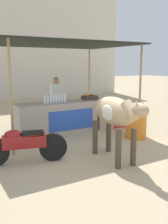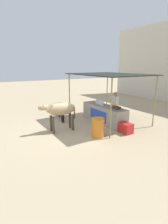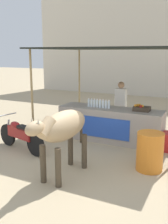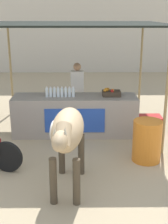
% 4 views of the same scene
% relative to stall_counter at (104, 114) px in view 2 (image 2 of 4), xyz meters
% --- Properties ---
extents(ground_plane, '(60.00, 60.00, 0.00)m').
position_rel_stall_counter_xyz_m(ground_plane, '(0.00, -2.20, -0.48)').
color(ground_plane, tan).
extents(stall_counter, '(3.00, 0.82, 0.96)m').
position_rel_stall_counter_xyz_m(stall_counter, '(0.00, 0.00, 0.00)').
color(stall_counter, '#9E9389').
rests_on(stall_counter, ground).
extents(stall_awning, '(4.20, 3.20, 2.65)m').
position_rel_stall_counter_xyz_m(stall_awning, '(0.00, 0.30, 2.07)').
color(stall_awning, black).
rests_on(stall_awning, ground).
extents(water_bottle_row, '(0.70, 0.07, 0.25)m').
position_rel_stall_counter_xyz_m(water_bottle_row, '(-0.35, -0.05, 0.59)').
color(water_bottle_row, silver).
rests_on(water_bottle_row, stall_counter).
extents(fruit_crate, '(0.44, 0.32, 0.18)m').
position_rel_stall_counter_xyz_m(fruit_crate, '(0.87, 0.05, 0.55)').
color(fruit_crate, '#3F3326').
rests_on(fruit_crate, stall_counter).
extents(vendor_behind_counter, '(0.34, 0.22, 1.65)m').
position_rel_stall_counter_xyz_m(vendor_behind_counter, '(0.05, 0.75, 0.37)').
color(vendor_behind_counter, '#383842').
rests_on(vendor_behind_counter, ground).
extents(cooler_box, '(0.60, 0.44, 0.48)m').
position_rel_stall_counter_xyz_m(cooler_box, '(1.81, -0.10, -0.24)').
color(cooler_box, red).
rests_on(cooler_box, ground).
extents(water_barrel, '(0.58, 0.58, 0.85)m').
position_rel_stall_counter_xyz_m(water_barrel, '(1.47, -1.49, -0.06)').
color(water_barrel, orange).
rests_on(water_barrel, ground).
extents(cow, '(0.63, 1.84, 1.44)m').
position_rel_stall_counter_xyz_m(cow, '(-0.08, -2.56, 0.55)').
color(cow, tan).
rests_on(cow, ground).
extents(motorcycle_parked, '(1.76, 0.68, 0.90)m').
position_rel_stall_counter_xyz_m(motorcycle_parked, '(-1.85, -1.77, -0.05)').
color(motorcycle_parked, black).
rests_on(motorcycle_parked, ground).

